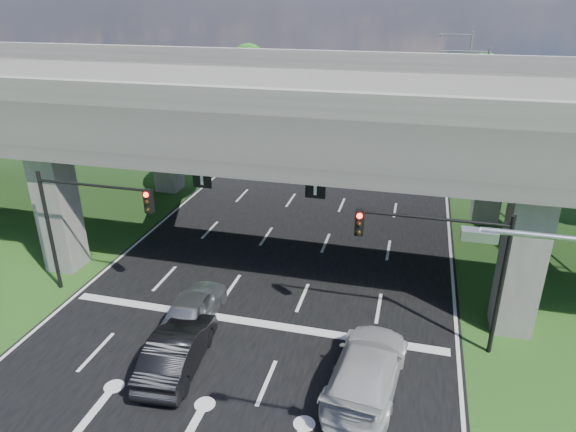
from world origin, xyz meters
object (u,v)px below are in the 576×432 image
at_px(car_dark, 177,350).
at_px(streetlight_far, 475,109).
at_px(streetlight_beyond, 462,76).
at_px(car_white, 367,369).
at_px(car_silver, 194,306).
at_px(signal_left, 86,214).
at_px(signal_right, 445,254).

bearing_deg(car_dark, streetlight_far, -121.66).
bearing_deg(streetlight_beyond, car_white, -96.81).
xyz_separation_m(streetlight_far, car_silver, (-12.48, -21.00, -5.06)).
relative_size(streetlight_far, car_white, 1.71).
distance_m(signal_left, streetlight_beyond, 40.30).
xyz_separation_m(signal_right, car_silver, (-10.21, -0.94, -3.40)).
relative_size(streetlight_beyond, car_white, 1.71).
height_order(streetlight_beyond, car_dark, streetlight_beyond).
distance_m(signal_left, streetlight_far, 26.95).
height_order(streetlight_beyond, car_silver, streetlight_beyond).
height_order(signal_right, streetlight_beyond, streetlight_beyond).
xyz_separation_m(signal_left, streetlight_far, (17.92, 20.06, 1.66)).
xyz_separation_m(signal_left, car_dark, (6.08, -3.94, -3.34)).
relative_size(streetlight_far, streetlight_beyond, 1.00).
bearing_deg(car_dark, streetlight_beyond, -111.88).
distance_m(signal_left, car_dark, 7.98).
relative_size(signal_right, streetlight_beyond, 0.60).
bearing_deg(signal_right, streetlight_far, 83.53).
bearing_deg(streetlight_beyond, car_dark, -106.50).
distance_m(streetlight_beyond, car_silver, 39.37).
bearing_deg(car_dark, car_white, 179.84).
xyz_separation_m(signal_right, car_white, (-2.42, -3.29, -3.31)).
bearing_deg(signal_right, streetlight_beyond, 86.39).
relative_size(car_silver, car_white, 0.76).
height_order(signal_right, streetlight_far, streetlight_far).
distance_m(signal_right, car_white, 5.26).
bearing_deg(car_dark, signal_left, -38.35).
relative_size(streetlight_far, car_silver, 2.25).
bearing_deg(signal_left, car_silver, -9.83).
distance_m(streetlight_far, car_silver, 24.95).
bearing_deg(streetlight_far, signal_left, -131.78).
xyz_separation_m(streetlight_far, car_white, (-4.70, -23.34, -4.97)).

